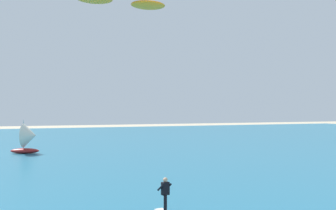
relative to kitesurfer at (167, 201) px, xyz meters
The scene contains 3 objects.
ocean 33.65m from the kitesurfer, 88.06° to the left, with size 160.00×90.00×0.10m, color #236B89.
kitesurfer is the anchor object (origin of this frame).
sailboat_trailing 27.40m from the kitesurfer, 104.46° to the left, with size 3.26×2.87×3.66m.
Camera 1 is at (-6.77, -0.36, 5.06)m, focal length 39.37 mm.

